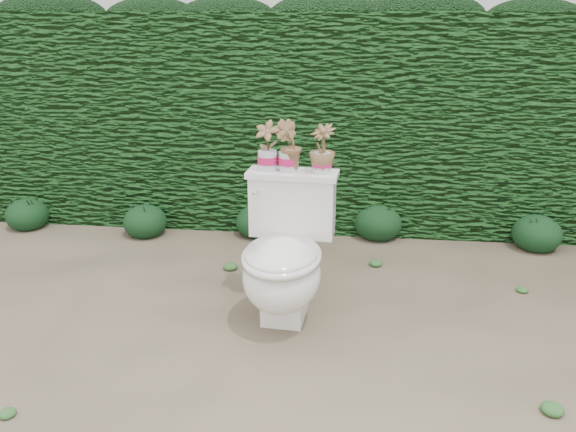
# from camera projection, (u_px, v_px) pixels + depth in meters

# --- Properties ---
(ground) EXTENTS (60.00, 60.00, 0.00)m
(ground) POSITION_uv_depth(u_px,v_px,m) (315.00, 307.00, 3.23)
(ground) COLOR #7E6E57
(ground) RESTS_ON ground
(hedge) EXTENTS (8.00, 1.00, 1.60)m
(hedge) POSITION_uv_depth(u_px,v_px,m) (329.00, 118.00, 4.45)
(hedge) COLOR #20581D
(hedge) RESTS_ON ground
(toilet) EXTENTS (0.51, 0.71, 0.78)m
(toilet) POSITION_uv_depth(u_px,v_px,m) (285.00, 259.00, 3.00)
(toilet) COLOR white
(toilet) RESTS_ON ground
(potted_plant_left) EXTENTS (0.16, 0.12, 0.26)m
(potted_plant_left) POSITION_uv_depth(u_px,v_px,m) (267.00, 147.00, 3.06)
(potted_plant_left) COLOR #316D22
(potted_plant_left) RESTS_ON toilet
(potted_plant_center) EXTENTS (0.17, 0.15, 0.26)m
(potted_plant_center) POSITION_uv_depth(u_px,v_px,m) (288.00, 147.00, 3.04)
(potted_plant_center) COLOR #316D22
(potted_plant_center) RESTS_ON toilet
(potted_plant_right) EXTENTS (0.19, 0.19, 0.25)m
(potted_plant_right) POSITION_uv_depth(u_px,v_px,m) (322.00, 150.00, 3.01)
(potted_plant_right) COLOR #316D22
(potted_plant_right) RESTS_ON toilet
(liriope_clump_0) EXTENTS (0.32, 0.32, 0.26)m
(liriope_clump_0) POSITION_uv_depth(u_px,v_px,m) (27.00, 211.00, 4.38)
(liriope_clump_0) COLOR #143B18
(liriope_clump_0) RESTS_ON ground
(liriope_clump_1) EXTENTS (0.33, 0.33, 0.26)m
(liriope_clump_1) POSITION_uv_depth(u_px,v_px,m) (145.00, 218.00, 4.24)
(liriope_clump_1) COLOR #143B18
(liriope_clump_1) RESTS_ON ground
(liriope_clump_2) EXTENTS (0.32, 0.32, 0.26)m
(liriope_clump_2) POSITION_uv_depth(u_px,v_px,m) (257.00, 218.00, 4.23)
(liriope_clump_2) COLOR #143B18
(liriope_clump_2) RESTS_ON ground
(liriope_clump_3) EXTENTS (0.36, 0.36, 0.28)m
(liriope_clump_3) POSITION_uv_depth(u_px,v_px,m) (378.00, 219.00, 4.19)
(liriope_clump_3) COLOR #143B18
(liriope_clump_3) RESTS_ON ground
(liriope_clump_4) EXTENTS (0.34, 0.34, 0.27)m
(liriope_clump_4) POSITION_uv_depth(u_px,v_px,m) (537.00, 230.00, 3.99)
(liriope_clump_4) COLOR #143B18
(liriope_clump_4) RESTS_ON ground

